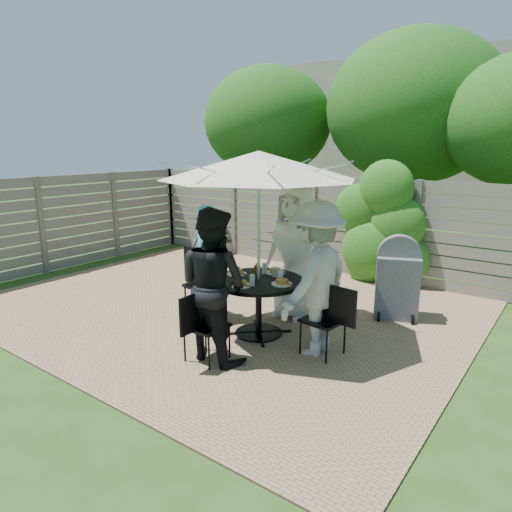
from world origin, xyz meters
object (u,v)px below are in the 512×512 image
Objects in this scene: glass_back at (264,268)px; coffee_cup at (275,272)px; chair_right at (324,334)px; person_right at (315,279)px; plate_right at (282,283)px; person_front at (213,285)px; patio_table at (259,296)px; bicycle at (217,236)px; person_left at (211,264)px; chair_front at (206,340)px; person_back at (295,252)px; glass_right at (280,276)px; glass_front at (252,280)px; plate_left at (237,273)px; bbq_grill at (397,281)px; plate_back at (275,271)px; glass_left at (238,272)px; chair_left at (205,298)px; plate_front at (240,284)px; umbrella at (259,165)px; syrup_jug at (257,272)px; chair_back at (299,298)px.

glass_back is 1.17× the size of coffee_cup.
chair_right is 0.66m from person_right.
person_front is at bearing -115.38° from plate_right.
patio_table is at bearing -90.00° from person_right.
glass_back is 4.12m from bicycle.
person_left is 1.39m from chair_front.
person_back reaches higher than bicycle.
person_back reaches higher than glass_right.
glass_front is at bearing -11.77° from chair_front.
person_back is 13.64× the size of glass_back.
bbq_grill reaches higher than plate_left.
person_front is at bearing -138.30° from bbq_grill.
glass_front is at bearing -82.32° from plate_back.
person_right is at bearing 3.57° from glass_left.
chair_left reaches higher than glass_front.
plate_back is 0.53m from glass_left.
plate_front is 1.86× the size of glass_front.
umbrella is 20.81× the size of coffee_cup.
patio_table is 4.57× the size of plate_left.
glass_front is at bearing -84.50° from person_back.
chair_left is 1.14m from plate_back.
person_front is 6.78× the size of plate_right.
person_back reaches higher than patio_table.
coffee_cup is (0.20, -0.05, -0.01)m from glass_back.
chair_left is at bearing -165.31° from glass_back.
glass_back is at bearing 1.57° from chair_front.
plate_left is at bearing 7.72° from chair_left.
umbrella is 1.47m from person_back.
coffee_cup is (-0.72, 0.24, -0.09)m from person_right.
person_right is 11.36× the size of syrup_jug.
bbq_grill is at bearing 53.71° from patio_table.
person_back is at bearing 83.67° from syrup_jug.
coffee_cup is (0.08, -0.61, -0.14)m from person_back.
patio_table is 4.57× the size of plate_back.
chair_left reaches higher than glass_back.
plate_back is 1.86× the size of glass_left.
chair_back is 1.16m from plate_right.
plate_right is (0.33, -0.84, -0.18)m from person_back.
person_front is at bearing -91.93° from patio_table.
person_left is 6.27× the size of plate_front.
glass_left is (-0.17, -0.36, 0.00)m from glass_back.
chair_right is at bearing -4.80° from syrup_jug.
glass_left is 4.24m from bicycle.
chair_back is 0.94× the size of chair_right.
plate_back is 2.17× the size of coffee_cup.
bicycle is (-2.89, 2.89, -0.31)m from plate_left.
plate_left is 0.72m from plate_right.
syrup_jug reaches higher than plate_back.
patio_table is at bearing -1.93° from plate_left.
glass_left is (0.57, -0.12, 0.01)m from person_left.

